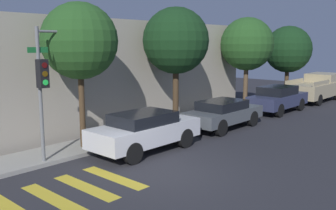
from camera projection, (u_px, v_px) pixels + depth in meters
ground_plane at (161, 173)px, 11.62m from camera, size 60.00×60.00×0.00m
sidewalk at (82, 147)px, 14.34m from camera, size 26.00×1.86×0.14m
building_row at (24, 76)px, 16.80m from camera, size 26.00×6.00×5.08m
crosswalk at (53, 198)px, 9.75m from camera, size 4.58×2.60×0.00m
traffic_light_pole at (54, 69)px, 12.22m from camera, size 2.45×0.56×4.52m
sedan_near_corner at (145, 130)px, 13.89m from camera, size 4.41×1.80×1.48m
sedan_middle at (223, 113)px, 17.67m from camera, size 4.38×1.82×1.35m
sedan_far_end at (278, 98)px, 21.82m from camera, size 4.48×1.78×1.54m
pickup_truck at (317, 87)px, 26.13m from camera, size 5.48×2.09×1.86m
tree_near_corner at (80, 41)px, 13.52m from camera, size 2.79×2.79×5.48m
tree_midblock at (176, 41)px, 17.41m from camera, size 3.11×3.11×5.67m
tree_far_end at (247, 44)px, 22.15m from camera, size 3.14×3.14×5.52m
tree_behind_truck at (288, 49)px, 26.35m from camera, size 3.27×3.27×5.21m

